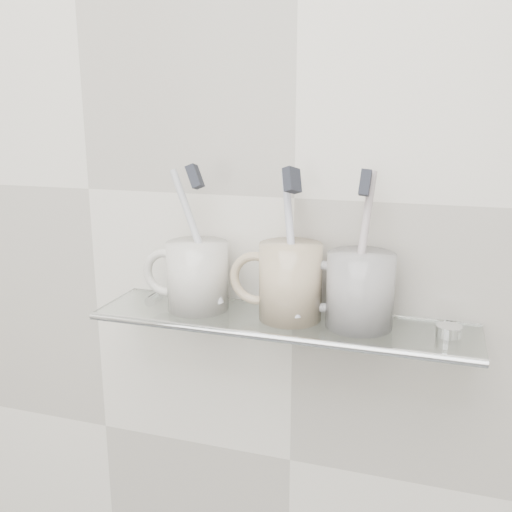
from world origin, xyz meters
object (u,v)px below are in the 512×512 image
at_px(shelf_glass, 281,322).
at_px(mug_center, 290,282).
at_px(mug_right, 360,290).
at_px(mug_left, 198,276).

bearing_deg(shelf_glass, mug_center, 25.29).
xyz_separation_m(shelf_glass, mug_right, (0.10, 0.00, 0.05)).
relative_size(shelf_glass, mug_center, 4.97).
distance_m(shelf_glass, mug_right, 0.11).
bearing_deg(mug_left, mug_center, -21.92).
xyz_separation_m(mug_left, mug_center, (0.13, 0.00, 0.00)).
bearing_deg(mug_left, mug_right, -21.92).
height_order(shelf_glass, mug_right, mug_right).
bearing_deg(shelf_glass, mug_right, 2.86).
bearing_deg(mug_left, shelf_glass, -24.32).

